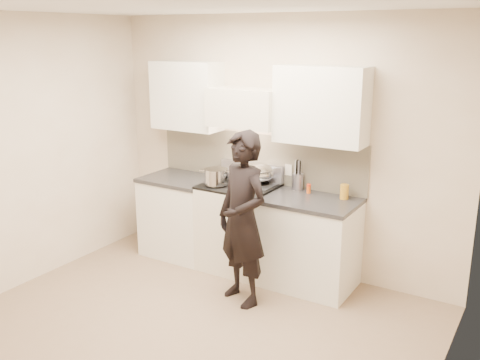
% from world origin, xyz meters
% --- Properties ---
extents(ground_plane, '(4.00, 4.00, 0.00)m').
position_xyz_m(ground_plane, '(0.00, 0.00, 0.00)').
color(ground_plane, '#7F6851').
extents(room_shell, '(4.04, 3.54, 2.70)m').
position_xyz_m(room_shell, '(-0.06, 0.37, 1.60)').
color(room_shell, beige).
rests_on(room_shell, ground).
extents(stove, '(0.76, 0.65, 0.96)m').
position_xyz_m(stove, '(-0.30, 1.42, 0.47)').
color(stove, beige).
rests_on(stove, ground).
extents(counter_right, '(0.92, 0.67, 0.92)m').
position_xyz_m(counter_right, '(0.53, 1.43, 0.46)').
color(counter_right, silver).
rests_on(counter_right, ground).
extents(counter_left, '(0.82, 0.67, 0.92)m').
position_xyz_m(counter_left, '(-1.08, 1.43, 0.46)').
color(counter_left, silver).
rests_on(counter_left, ground).
extents(wok, '(0.40, 0.50, 0.32)m').
position_xyz_m(wok, '(-0.17, 1.57, 1.07)').
color(wok, '#B4B4B4').
rests_on(wok, stove).
extents(stock_pot, '(0.34, 0.32, 0.17)m').
position_xyz_m(stock_pot, '(-0.50, 1.28, 1.04)').
color(stock_pot, '#B4B4B4').
rests_on(stock_pot, stove).
extents(utensil_crock, '(0.12, 0.12, 0.31)m').
position_xyz_m(utensil_crock, '(0.26, 1.67, 1.02)').
color(utensil_crock, '#A7A6B8').
rests_on(utensil_crock, counter_right).
extents(spice_jar, '(0.04, 0.04, 0.10)m').
position_xyz_m(spice_jar, '(0.42, 1.60, 0.97)').
color(spice_jar, '#ED5913').
rests_on(spice_jar, counter_right).
extents(oil_glass, '(0.08, 0.08, 0.15)m').
position_xyz_m(oil_glass, '(0.80, 1.60, 0.99)').
color(oil_glass, '#BC841F').
rests_on(oil_glass, counter_right).
extents(person, '(0.71, 0.59, 1.66)m').
position_xyz_m(person, '(0.12, 0.79, 0.83)').
color(person, black).
rests_on(person, ground).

